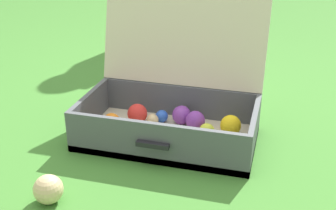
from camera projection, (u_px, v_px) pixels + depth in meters
ground_plane at (163, 143)px, 1.57m from camera, size 16.00×16.00×0.00m
open_suitcase at (172, 107)px, 1.59m from camera, size 0.62×0.46×0.49m
stray_ball_on_grass at (48, 189)px, 1.25m from camera, size 0.09×0.09×0.09m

